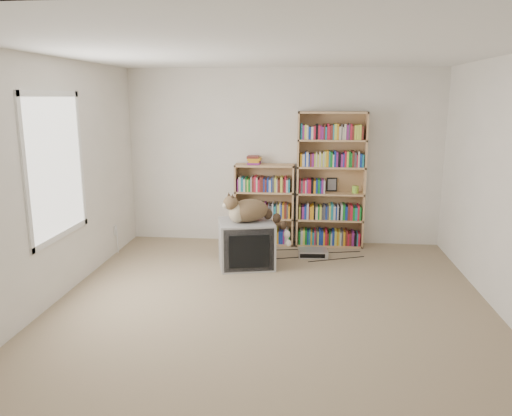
# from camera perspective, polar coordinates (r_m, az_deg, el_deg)

# --- Properties ---
(floor) EXTENTS (4.50, 5.00, 0.01)m
(floor) POSITION_cam_1_polar(r_m,az_deg,el_deg) (5.13, 1.65, -11.56)
(floor) COLOR gray
(floor) RESTS_ON ground
(wall_back) EXTENTS (4.50, 0.02, 2.50)m
(wall_back) POSITION_cam_1_polar(r_m,az_deg,el_deg) (7.23, 3.12, 5.82)
(wall_back) COLOR white
(wall_back) RESTS_ON floor
(wall_front) EXTENTS (4.50, 0.02, 2.50)m
(wall_front) POSITION_cam_1_polar(r_m,az_deg,el_deg) (2.35, -2.50, -8.51)
(wall_front) COLOR white
(wall_front) RESTS_ON floor
(wall_left) EXTENTS (0.02, 5.00, 2.50)m
(wall_left) POSITION_cam_1_polar(r_m,az_deg,el_deg) (5.40, -22.86, 2.55)
(wall_left) COLOR white
(wall_left) RESTS_ON floor
(ceiling) EXTENTS (4.50, 5.00, 0.02)m
(ceiling) POSITION_cam_1_polar(r_m,az_deg,el_deg) (4.70, 1.85, 17.49)
(ceiling) COLOR white
(ceiling) RESTS_ON wall_back
(window) EXTENTS (0.02, 1.22, 1.52)m
(window) POSITION_cam_1_polar(r_m,az_deg,el_deg) (5.55, -21.91, 4.45)
(window) COLOR white
(window) RESTS_ON wall_left
(crt_tv) EXTENTS (0.79, 0.74, 0.58)m
(crt_tv) POSITION_cam_1_polar(r_m,az_deg,el_deg) (6.32, -1.13, -4.07)
(crt_tv) COLOR #9D9DA0
(crt_tv) RESTS_ON floor
(cat) EXTENTS (0.88, 0.57, 0.62)m
(cat) POSITION_cam_1_polar(r_m,az_deg,el_deg) (6.18, -0.20, -0.64)
(cat) COLOR #3B2C18
(cat) RESTS_ON crt_tv
(bookcase_tall) EXTENTS (0.95, 0.30, 1.90)m
(bookcase_tall) POSITION_cam_1_polar(r_m,az_deg,el_deg) (7.14, 8.51, 2.79)
(bookcase_tall) COLOR tan
(bookcase_tall) RESTS_ON floor
(bookcase_short) EXTENTS (0.85, 0.30, 1.16)m
(bookcase_short) POSITION_cam_1_polar(r_m,az_deg,el_deg) (7.23, 0.99, 0.05)
(bookcase_short) COLOR tan
(bookcase_short) RESTS_ON floor
(book_stack) EXTENTS (0.21, 0.27, 0.12)m
(book_stack) POSITION_cam_1_polar(r_m,az_deg,el_deg) (7.14, -0.23, 5.51)
(book_stack) COLOR #B91833
(book_stack) RESTS_ON bookcase_short
(green_mug) EXTENTS (0.09, 0.09, 0.10)m
(green_mug) POSITION_cam_1_polar(r_m,az_deg,el_deg) (7.16, 11.27, 2.11)
(green_mug) COLOR #8ECB3A
(green_mug) RESTS_ON bookcase_tall
(framed_print) EXTENTS (0.15, 0.05, 0.20)m
(framed_print) POSITION_cam_1_polar(r_m,az_deg,el_deg) (7.23, 8.66, 2.68)
(framed_print) COLOR black
(framed_print) RESTS_ON bookcase_tall
(dvd_player) EXTENTS (0.41, 0.30, 0.09)m
(dvd_player) POSITION_cam_1_polar(r_m,az_deg,el_deg) (6.79, 6.53, -5.11)
(dvd_player) COLOR silver
(dvd_player) RESTS_ON floor
(wall_outlet) EXTENTS (0.01, 0.08, 0.13)m
(wall_outlet) POSITION_cam_1_polar(r_m,az_deg,el_deg) (7.07, -15.74, -2.47)
(wall_outlet) COLOR silver
(wall_outlet) RESTS_ON wall_left
(floor_cables) EXTENTS (1.20, 0.70, 0.01)m
(floor_cables) POSITION_cam_1_polar(r_m,az_deg,el_deg) (6.72, 5.97, -5.66)
(floor_cables) COLOR black
(floor_cables) RESTS_ON floor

